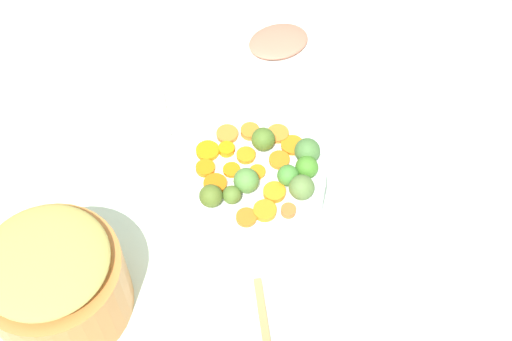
{
  "coord_description": "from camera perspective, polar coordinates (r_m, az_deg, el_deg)",
  "views": [
    {
      "loc": [
        -0.11,
        0.6,
        1.08
      ],
      "look_at": [
        0.01,
        -0.05,
        0.14
      ],
      "focal_mm": 49.52,
      "sensor_mm": 36.0,
      "label": 1
    }
  ],
  "objects": [
    {
      "name": "carrot_slice_9",
      "position": [
        1.18,
        -0.82,
        1.23
      ],
      "size": [
        0.04,
        0.04,
        0.01
      ],
      "primitive_type": "cylinder",
      "rotation": [
        0.0,
        0.0,
        0.95
      ],
      "color": "orange",
      "rests_on": "serving_bowl_carrots"
    },
    {
      "name": "stuffing_mound",
      "position": [
        1.07,
        -16.75,
        -6.99
      ],
      "size": [
        0.19,
        0.19,
        0.04
      ],
      "primitive_type": "ellipsoid",
      "color": "tan",
      "rests_on": "metal_pot"
    },
    {
      "name": "ham_plate",
      "position": [
        1.5,
        2.38,
        10.3
      ],
      "size": [
        0.22,
        0.22,
        0.01
      ],
      "primitive_type": "cylinder",
      "color": "white",
      "rests_on": "tabletop"
    },
    {
      "name": "carrot_slice_5",
      "position": [
        1.2,
        1.79,
        2.99
      ],
      "size": [
        0.05,
        0.05,
        0.01
      ],
      "primitive_type": "cylinder",
      "rotation": [
        0.0,
        0.0,
        2.56
      ],
      "color": "orange",
      "rests_on": "serving_bowl_carrots"
    },
    {
      "name": "carrot_slice_4",
      "position": [
        1.18,
        -3.93,
        1.59
      ],
      "size": [
        0.05,
        0.05,
        0.01
      ],
      "primitive_type": "cylinder",
      "rotation": [
        0.0,
        0.0,
        5.17
      ],
      "color": "orange",
      "rests_on": "serving_bowl_carrots"
    },
    {
      "name": "brussels_sprout_5",
      "position": [
        1.12,
        -1.97,
        -1.98
      ],
      "size": [
        0.03,
        0.03,
        0.03
      ],
      "primitive_type": "sphere",
      "color": "#57742C",
      "rests_on": "serving_bowl_carrots"
    },
    {
      "name": "carrot_slice_12",
      "position": [
        1.12,
        0.72,
        -3.26
      ],
      "size": [
        0.05,
        0.05,
        0.01
      ],
      "primitive_type": "cylinder",
      "rotation": [
        0.0,
        0.0,
        3.42
      ],
      "color": "orange",
      "rests_on": "serving_bowl_carrots"
    },
    {
      "name": "carrot_slice_8",
      "position": [
        1.19,
        2.96,
        2.06
      ],
      "size": [
        0.04,
        0.04,
        0.01
      ],
      "primitive_type": "cylinder",
      "rotation": [
        0.0,
        0.0,
        6.28
      ],
      "color": "orange",
      "rests_on": "serving_bowl_carrots"
    },
    {
      "name": "carrot_slice_2",
      "position": [
        1.11,
        -0.78,
        -3.81
      ],
      "size": [
        0.04,
        0.04,
        0.01
      ],
      "primitive_type": "cylinder",
      "rotation": [
        0.0,
        0.0,
        1.69
      ],
      "color": "orange",
      "rests_on": "serving_bowl_carrots"
    },
    {
      "name": "carrot_slice_15",
      "position": [
        1.18,
        -2.39,
        1.73
      ],
      "size": [
        0.04,
        0.04,
        0.01
      ],
      "primitive_type": "cylinder",
      "rotation": [
        0.0,
        0.0,
        0.69
      ],
      "color": "orange",
      "rests_on": "serving_bowl_carrots"
    },
    {
      "name": "brussels_sprout_3",
      "position": [
        1.15,
        4.12,
        0.27
      ],
      "size": [
        0.04,
        0.04,
        0.04
      ],
      "primitive_type": "sphere",
      "color": "#468628",
      "rests_on": "serving_bowl_carrots"
    },
    {
      "name": "brussels_sprout_7",
      "position": [
        1.12,
        -3.67,
        -2.06
      ],
      "size": [
        0.04,
        0.04,
        0.04
      ],
      "primitive_type": "sphere",
      "color": "#566C26",
      "rests_on": "serving_bowl_carrots"
    },
    {
      "name": "carrot_slice_3",
      "position": [
        1.14,
        -3.32,
        -1.1
      ],
      "size": [
        0.05,
        0.05,
        0.01
      ],
      "primitive_type": "cylinder",
      "rotation": [
        0.0,
        0.0,
        0.75
      ],
      "color": "orange",
      "rests_on": "serving_bowl_carrots"
    },
    {
      "name": "brussels_sprout_4",
      "position": [
        1.18,
        0.58,
        2.54
      ],
      "size": [
        0.04,
        0.04,
        0.04
      ],
      "primitive_type": "sphere",
      "color": "#507128",
      "rests_on": "serving_bowl_carrots"
    },
    {
      "name": "carrot_slice_11",
      "position": [
        1.16,
        -1.99,
        0.05
      ],
      "size": [
        0.04,
        0.04,
        0.01
      ],
      "primitive_type": "cylinder",
      "rotation": [
        0.0,
        0.0,
        2.63
      ],
      "color": "orange",
      "rests_on": "serving_bowl_carrots"
    },
    {
      "name": "carrot_slice_0",
      "position": [
        1.2,
        -0.48,
        3.18
      ],
      "size": [
        0.04,
        0.04,
        0.01
      ],
      "primitive_type": "cylinder",
      "rotation": [
        0.0,
        0.0,
        2.68
      ],
      "color": "orange",
      "rests_on": "serving_bowl_carrots"
    },
    {
      "name": "carrot_slice_13",
      "position": [
        1.2,
        -2.34,
        2.95
      ],
      "size": [
        0.04,
        0.04,
        0.01
      ],
      "primitive_type": "cylinder",
      "rotation": [
        0.0,
        0.0,
        2.95
      ],
      "color": "orange",
      "rests_on": "serving_bowl_carrots"
    },
    {
      "name": "brussels_sprout_0",
      "position": [
        1.16,
        4.17,
        1.59
      ],
      "size": [
        0.04,
        0.04,
        0.04
      ],
      "primitive_type": "sphere",
      "color": "#4B783A",
      "rests_on": "serving_bowl_carrots"
    },
    {
      "name": "brussels_sprout_1",
      "position": [
        1.13,
        -0.8,
        -0.81
      ],
      "size": [
        0.04,
        0.04,
        0.04
      ],
      "primitive_type": "sphere",
      "color": "#56893D",
      "rests_on": "serving_bowl_carrots"
    },
    {
      "name": "carrot_slice_10",
      "position": [
        1.17,
        1.9,
        0.85
      ],
      "size": [
        0.04,
        0.04,
        0.01
      ],
      "primitive_type": "cylinder",
      "rotation": [
        0.0,
        0.0,
        0.19
      ],
      "color": "orange",
      "rests_on": "serving_bowl_carrots"
    },
    {
      "name": "carrot_slice_14",
      "position": [
        1.13,
        1.49,
        -1.76
      ],
      "size": [
        0.05,
        0.05,
        0.01
      ],
      "primitive_type": "cylinder",
      "rotation": [
        0.0,
        0.0,
        5.0
      ],
      "color": "orange",
      "rests_on": "serving_bowl_carrots"
    },
    {
      "name": "dish_towel",
      "position": [
        1.38,
        -10.09,
        4.2
      ],
      "size": [
        0.18,
        0.16,
        0.01
      ],
      "primitive_type": "cube",
      "rotation": [
        0.0,
        0.0,
        0.39
      ],
      "color": "silver",
      "rests_on": "tabletop"
    },
    {
      "name": "serving_bowl_carrots",
      "position": [
        1.2,
        0.0,
        -1.72
      ],
      "size": [
        0.23,
        0.23,
        0.11
      ],
      "primitive_type": "cylinder",
      "color": "white",
      "rests_on": "tabletop"
    },
    {
      "name": "brussels_sprout_6",
      "position": [
        1.12,
        3.7,
        -1.37
      ],
      "size": [
        0.04,
        0.04,
        0.04
      ],
      "primitive_type": "sphere",
      "color": "#5F7D3F",
      "rests_on": "serving_bowl_carrots"
    },
    {
      "name": "brussels_sprout_2",
      "position": [
        1.14,
        2.59,
        -0.4
      ],
      "size": [
        0.04,
        0.04,
        0.04
      ],
      "primitive_type": "sphere",
      "color": "#478935",
      "rests_on": "serving_bowl_carrots"
    },
    {
      "name": "tabletop",
      "position": [
        1.23,
        0.13,
        -5.15
      ],
      "size": [
        2.4,
        2.4,
        0.02
      ],
      "primitive_type": "cube",
      "color": "silver",
      "rests_on": "ground"
    },
    {
      "name": "metal_pot",
      "position": [
        1.15,
        -15.75,
        -8.95
      ],
      "size": [
        0.22,
        0.22,
        0.13
      ],
      "primitive_type": "cylinder",
      "color": "#CD793A",
      "rests_on": "tabletop"
    },
    {
      "name": "carrot_slice_7",
      "position": [
        1.16,
        0.11,
        -0.11
      ],
      "size": [
        0.03,
        0.03,
        0.01
      ],
      "primitive_type": "cylinder",
      "rotation": [
        0.0,
        0.0,
        2.93
      ],
      "color": "orange",
      "rests_on": "serving_bowl_carrots"
    },
    {
      "name": "carrot_slice_1",
      "position": [
        1.12,
        2.63,
        -3.26
      ],
      "size": [
        0.03,
        0.03,
        0.01
      ],
      "primitive_type": "cylinder",
      "rotation": [
        0.0,
        0.0,
        4.43
      ],
      "color": "orange",
      "rests_on": "serving_bowl_carrots"
    },
    {
      "name": "carrot_slice_6",
      "position": [
        1.16,
        -4.11,
        0.19
      ],
      "size": [
        0.04,
        0.04,
        0.01
      ],
      "primitive_type": "cylinder",
      "rotation": [
        0.0,
        0.0,
        1.8
      ],
      "color": "orange",
      "rests_on": "serving_bowl_carrots"
    },
    {
      "name": "ham_slice_main",
      "position": [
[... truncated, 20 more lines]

